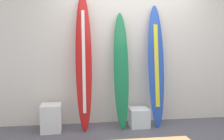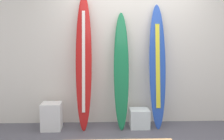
# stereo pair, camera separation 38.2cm
# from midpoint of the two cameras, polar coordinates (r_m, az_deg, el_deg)

# --- Properties ---
(wall_back) EXTENTS (7.20, 0.20, 2.80)m
(wall_back) POSITION_cam_midpoint_polar(r_m,az_deg,el_deg) (4.20, 1.79, 6.58)
(wall_back) COLOR silver
(wall_back) RESTS_ON ground
(surfboard_crimson) EXTENTS (0.27, 0.47, 2.21)m
(surfboard_crimson) POSITION_cam_midpoint_polar(r_m,az_deg,el_deg) (3.79, -9.79, 2.14)
(surfboard_crimson) COLOR red
(surfboard_crimson) RESTS_ON ground
(surfboard_emerald) EXTENTS (0.26, 0.46, 1.91)m
(surfboard_emerald) POSITION_cam_midpoint_polar(r_m,az_deg,el_deg) (3.84, -0.59, 0.05)
(surfboard_emerald) COLOR #187144
(surfboard_emerald) RESTS_ON ground
(surfboard_cobalt) EXTENTS (0.29, 0.42, 2.05)m
(surfboard_cobalt) POSITION_cam_midpoint_polar(r_m,az_deg,el_deg) (3.97, 7.99, 1.15)
(surfboard_cobalt) COLOR #2349B4
(surfboard_cobalt) RESTS_ON ground
(display_block_left) EXTENTS (0.32, 0.32, 0.43)m
(display_block_left) POSITION_cam_midpoint_polar(r_m,az_deg,el_deg) (3.92, -17.35, -11.10)
(display_block_left) COLOR white
(display_block_left) RESTS_ON ground
(display_block_center) EXTENTS (0.32, 0.32, 0.31)m
(display_block_center) POSITION_cam_midpoint_polar(r_m,az_deg,el_deg) (4.00, 3.83, -11.46)
(display_block_center) COLOR white
(display_block_center) RESTS_ON ground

